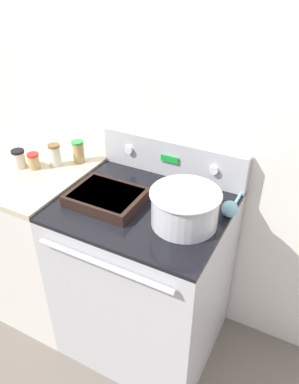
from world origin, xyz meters
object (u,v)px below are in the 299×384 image
object	(u,v)px
casserole_dish	(106,197)
spice_jar_black_cap	(19,159)
ladle	(231,207)
spice_jar_brown_cap	(55,155)
spice_jar_red_cap	(34,161)
mixing_bowl	(185,206)
spice_jar_green_cap	(78,151)

from	to	relation	value
casserole_dish	spice_jar_black_cap	bearing A→B (deg)	174.86
ladle	spice_jar_brown_cap	world-z (taller)	spice_jar_brown_cap
spice_jar_red_cap	spice_jar_black_cap	distance (m)	0.08
mixing_bowl	ladle	size ratio (longest dim) A/B	0.92
ladle	spice_jar_red_cap	world-z (taller)	spice_jar_red_cap
mixing_bowl	spice_jar_green_cap	size ratio (longest dim) A/B	2.50
casserole_dish	spice_jar_green_cap	size ratio (longest dim) A/B	2.74
ladle	spice_jar_black_cap	bearing A→B (deg)	-173.33
spice_jar_green_cap	spice_jar_brown_cap	size ratio (longest dim) A/B	1.00
mixing_bowl	spice_jar_black_cap	size ratio (longest dim) A/B	3.04
spice_jar_brown_cap	spice_jar_black_cap	bearing A→B (deg)	-145.43
casserole_dish	mixing_bowl	bearing A→B (deg)	3.50
ladle	spice_jar_red_cap	size ratio (longest dim) A/B	3.82
casserole_dish	spice_jar_red_cap	world-z (taller)	spice_jar_red_cap
mixing_bowl	casserole_dish	size ratio (longest dim) A/B	0.91
spice_jar_green_cap	spice_jar_red_cap	xyz separation A→B (m)	(-0.15, -0.16, -0.02)
spice_jar_brown_cap	mixing_bowl	bearing A→B (deg)	-9.56
casserole_dish	ladle	xyz separation A→B (m)	(0.51, 0.17, 0.00)
spice_jar_green_cap	spice_jar_black_cap	bearing A→B (deg)	-140.25
spice_jar_red_cap	spice_jar_black_cap	size ratio (longest dim) A/B	0.86
spice_jar_brown_cap	spice_jar_red_cap	bearing A→B (deg)	-134.53
spice_jar_brown_cap	spice_jar_red_cap	xyz separation A→B (m)	(-0.07, -0.08, -0.02)
casserole_dish	spice_jar_black_cap	xyz separation A→B (m)	(-0.55, 0.05, 0.03)
mixing_bowl	ladle	bearing A→B (deg)	45.98
casserole_dish	spice_jar_red_cap	distance (m)	0.48
casserole_dish	spice_jar_brown_cap	size ratio (longest dim) A/B	2.74
spice_jar_red_cap	casserole_dish	bearing A→B (deg)	-8.91
spice_jar_black_cap	spice_jar_red_cap	bearing A→B (deg)	19.35
casserole_dish	spice_jar_green_cap	bearing A→B (deg)	143.64
ladle	spice_jar_brown_cap	distance (m)	0.91
mixing_bowl	casserole_dish	xyz separation A→B (m)	(-0.36, -0.02, -0.05)
ladle	spice_jar_brown_cap	xyz separation A→B (m)	(-0.91, -0.02, 0.04)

